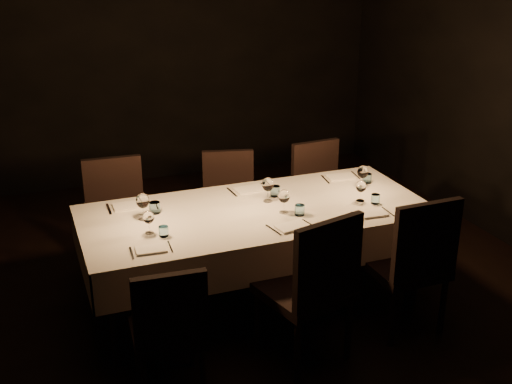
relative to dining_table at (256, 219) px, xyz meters
name	(u,v)px	position (x,y,z in m)	size (l,w,h in m)	color
room	(256,111)	(0.00, 0.00, 0.81)	(5.01, 6.01, 3.01)	black
dining_table	(256,219)	(0.00, 0.00, 0.00)	(2.52, 1.12, 0.76)	black
chair_near_left	(169,326)	(-0.86, -0.85, -0.19)	(0.45, 0.45, 0.88)	black
place_setting_near_left	(153,230)	(-0.80, -0.22, 0.14)	(0.29, 0.39, 0.16)	white
chair_near_center	(313,284)	(0.07, -0.82, -0.12)	(0.61, 0.61, 1.05)	black
place_setting_near_center	(290,209)	(0.17, -0.22, 0.14)	(0.33, 0.40, 0.18)	white
chair_near_right	(412,260)	(0.86, -0.75, -0.13)	(0.50, 0.50, 1.03)	black
place_setting_near_right	(368,197)	(0.80, -0.22, 0.14)	(0.29, 0.39, 0.16)	white
chair_far_left	(117,214)	(-0.89, 0.81, -0.15)	(0.49, 0.49, 0.97)	black
place_setting_far_left	(141,204)	(-0.79, 0.22, 0.15)	(0.35, 0.41, 0.19)	white
chair_far_center	(229,200)	(0.08, 0.85, -0.18)	(0.53, 0.53, 0.92)	black
place_setting_far_center	(264,188)	(0.15, 0.22, 0.15)	(0.34, 0.41, 0.19)	white
chair_far_right	(320,191)	(0.89, 0.73, -0.17)	(0.49, 0.49, 0.95)	black
place_setting_far_right	(357,175)	(0.95, 0.22, 0.15)	(0.34, 0.40, 0.18)	white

